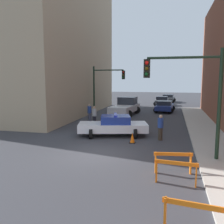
# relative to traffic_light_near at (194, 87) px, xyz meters

# --- Properties ---
(ground_plane) EXTENTS (120.00, 120.00, 0.00)m
(ground_plane) POSITION_rel_traffic_light_near_xyz_m (-4.73, -0.28, -3.53)
(ground_plane) COLOR #38383D
(sidewalk_right) EXTENTS (2.40, 44.00, 0.12)m
(sidewalk_right) POSITION_rel_traffic_light_near_xyz_m (1.47, -0.28, -3.47)
(sidewalk_right) COLOR #B2ADA3
(sidewalk_right) RESTS_ON ground_plane
(building_corner_left) EXTENTS (14.00, 20.00, 22.66)m
(building_corner_left) POSITION_rel_traffic_light_near_xyz_m (-16.73, 13.72, 7.80)
(building_corner_left) COLOR tan
(building_corner_left) RESTS_ON ground_plane
(traffic_light_near) EXTENTS (3.64, 0.35, 5.20)m
(traffic_light_near) POSITION_rel_traffic_light_near_xyz_m (0.00, 0.00, 0.00)
(traffic_light_near) COLOR black
(traffic_light_near) RESTS_ON sidewalk_right
(traffic_light_far) EXTENTS (3.44, 0.35, 5.20)m
(traffic_light_far) POSITION_rel_traffic_light_near_xyz_m (-8.03, 13.13, -0.13)
(traffic_light_far) COLOR black
(traffic_light_far) RESTS_ON ground_plane
(police_car) EXTENTS (5.01, 3.07, 1.52)m
(police_car) POSITION_rel_traffic_light_near_xyz_m (-4.86, 4.09, -2.81)
(police_car) COLOR white
(police_car) RESTS_ON ground_plane
(white_truck) EXTENTS (3.02, 5.59, 1.90)m
(white_truck) POSITION_rel_traffic_light_near_xyz_m (-5.87, 14.01, -2.62)
(white_truck) COLOR silver
(white_truck) RESTS_ON ground_plane
(parked_car_near) EXTENTS (2.50, 4.43, 1.31)m
(parked_car_near) POSITION_rel_traffic_light_near_xyz_m (-1.80, 17.68, -2.86)
(parked_car_near) COLOR navy
(parked_car_near) RESTS_ON ground_plane
(parked_car_mid) EXTENTS (2.29, 4.31, 1.31)m
(parked_car_mid) POSITION_rel_traffic_light_near_xyz_m (-2.42, 25.02, -2.86)
(parked_car_mid) COLOR #474C51
(parked_car_mid) RESTS_ON ground_plane
(parked_car_far) EXTENTS (2.52, 4.44, 1.31)m
(parked_car_far) POSITION_rel_traffic_light_near_xyz_m (-1.59, 29.98, -2.86)
(parked_car_far) COLOR #474C51
(parked_car_far) RESTS_ON ground_plane
(pedestrian_crossing) EXTENTS (0.46, 0.46, 1.66)m
(pedestrian_crossing) POSITION_rel_traffic_light_near_xyz_m (-7.25, 7.27, -2.67)
(pedestrian_crossing) COLOR black
(pedestrian_crossing) RESTS_ON ground_plane
(pedestrian_corner) EXTENTS (0.41, 0.41, 1.66)m
(pedestrian_corner) POSITION_rel_traffic_light_near_xyz_m (-8.23, 8.93, -2.67)
(pedestrian_corner) COLOR #474C66
(pedestrian_corner) RESTS_ON ground_plane
(pedestrian_sidewalk) EXTENTS (0.43, 0.43, 1.66)m
(pedestrian_sidewalk) POSITION_rel_traffic_light_near_xyz_m (-1.65, 3.54, -2.67)
(pedestrian_sidewalk) COLOR #382D23
(pedestrian_sidewalk) RESTS_ON ground_plane
(barrier_front) EXTENTS (1.59, 0.36, 0.90)m
(barrier_front) POSITION_rel_traffic_light_near_xyz_m (-0.36, -6.26, -2.91)
(barrier_front) COLOR orange
(barrier_front) RESTS_ON ground_plane
(barrier_mid) EXTENTS (1.60, 0.28, 0.90)m
(barrier_mid) POSITION_rel_traffic_light_near_xyz_m (-0.76, -3.18, -2.91)
(barrier_mid) COLOR orange
(barrier_mid) RESTS_ON ground_plane
(barrier_back) EXTENTS (1.59, 0.39, 0.90)m
(barrier_back) POSITION_rel_traffic_light_near_xyz_m (-0.87, -2.07, -2.91)
(barrier_back) COLOR orange
(barrier_back) RESTS_ON ground_plane
(traffic_cone) EXTENTS (0.36, 0.36, 0.66)m
(traffic_cone) POSITION_rel_traffic_light_near_xyz_m (-3.28, 2.43, -3.21)
(traffic_cone) COLOR black
(traffic_cone) RESTS_ON ground_plane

